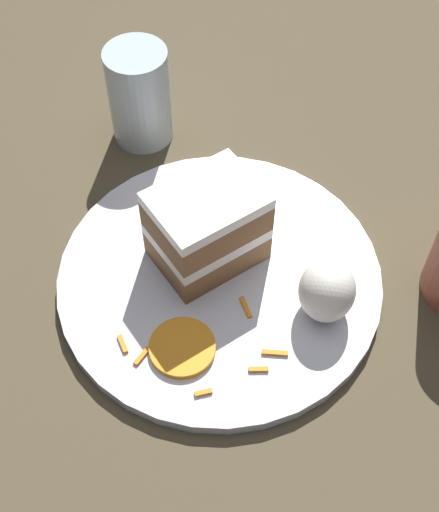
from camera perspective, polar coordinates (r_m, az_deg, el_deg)
name	(u,v)px	position (r m, az deg, el deg)	size (l,w,h in m)	color
ground_plane	(246,319)	(0.65, 2.13, -5.07)	(6.00, 6.00, 0.00)	#4C4742
dining_table	(246,312)	(0.64, 2.16, -4.52)	(1.05, 0.85, 0.02)	#4C422D
plate	(220,278)	(0.64, 0.00, -1.80)	(0.29, 0.29, 0.01)	silver
cake_slice	(207,227)	(0.61, -1.00, 2.36)	(0.11, 0.11, 0.08)	brown
cream_dollop	(327,295)	(0.60, 8.57, -3.08)	(0.05, 0.05, 0.05)	white
orange_garnish	(182,347)	(0.59, -3.00, -7.31)	(0.06, 0.06, 0.01)	orange
carrot_shreds_scatter	(234,314)	(0.61, 1.19, -4.69)	(0.22, 0.19, 0.00)	orange
drinking_glass	(140,101)	(0.74, -6.37, 12.22)	(0.06, 0.06, 0.10)	silver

